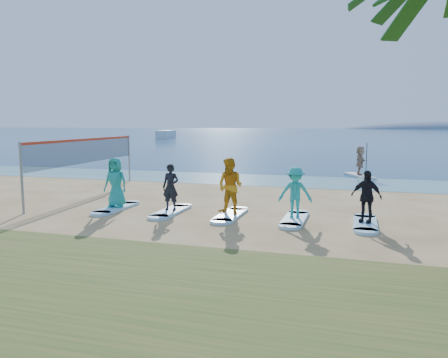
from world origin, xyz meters
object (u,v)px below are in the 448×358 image
(paddleboard, at_px, (360,176))
(surfboard_0, at_px, (116,208))
(student_3, at_px, (295,193))
(volleyball_net, at_px, (87,151))
(surfboard_3, at_px, (295,219))
(student_4, at_px, (366,196))
(surfboard_2, at_px, (230,215))
(student_2, at_px, (230,186))
(paddleboarder, at_px, (360,161))
(boat_offshore_a, at_px, (166,139))
(student_1, at_px, (171,187))
(surfboard_4, at_px, (365,223))
(student_0, at_px, (116,182))
(surfboard_1, at_px, (171,211))

(paddleboard, distance_m, surfboard_0, 15.54)
(paddleboard, bearing_deg, student_3, -123.68)
(student_3, bearing_deg, volleyball_net, 156.60)
(paddleboard, distance_m, surfboard_3, 13.12)
(surfboard_3, height_order, student_4, student_4)
(paddleboard, bearing_deg, surfboard_3, -123.68)
(surfboard_2, distance_m, student_2, 0.99)
(paddleboarder, xyz_separation_m, student_2, (-4.24, -12.95, 0.07))
(boat_offshore_a, bearing_deg, student_2, -75.43)
(student_1, height_order, student_3, student_3)
(paddleboard, height_order, student_3, student_3)
(volleyball_net, distance_m, surfboard_4, 12.23)
(surfboard_0, height_order, student_2, student_2)
(student_0, height_order, student_2, student_2)
(boat_offshore_a, distance_m, student_1, 79.53)
(student_4, bearing_deg, paddleboard, 111.04)
(student_2, bearing_deg, student_3, 16.47)
(paddleboarder, xyz_separation_m, surfboard_3, (-2.06, -12.95, -0.92))
(surfboard_0, xyz_separation_m, student_2, (4.35, 0.00, 0.99))
(paddleboarder, xyz_separation_m, student_3, (-2.06, -12.95, -0.05))
(surfboard_2, relative_size, student_4, 1.37)
(volleyball_net, distance_m, surfboard_3, 10.16)
(student_0, height_order, surfboard_1, student_0)
(surfboard_3, bearing_deg, student_3, 0.00)
(student_0, xyz_separation_m, student_4, (8.70, 0.00, -0.10))
(surfboard_0, xyz_separation_m, surfboard_3, (6.52, 0.00, 0.00))
(paddleboarder, bearing_deg, student_3, 168.45)
(surfboard_0, relative_size, surfboard_4, 1.00)
(volleyball_net, bearing_deg, student_2, -20.58)
(student_0, bearing_deg, student_3, 0.28)
(surfboard_1, bearing_deg, surfboard_0, 180.00)
(student_0, bearing_deg, student_2, 0.28)
(surfboard_1, bearing_deg, volleyball_net, 152.02)
(surfboard_3, xyz_separation_m, surfboard_4, (2.17, 0.00, 0.00))
(volleyball_net, relative_size, paddleboard, 3.02)
(boat_offshore_a, relative_size, surfboard_0, 3.96)
(surfboard_1, relative_size, student_1, 1.35)
(surfboard_0, xyz_separation_m, student_0, (0.00, 0.00, 0.95))
(surfboard_1, height_order, student_4, student_4)
(student_1, xyz_separation_m, student_2, (2.17, 0.00, 0.13))
(student_2, bearing_deg, student_1, -163.53)
(volleyball_net, bearing_deg, student_4, -13.31)
(boat_offshore_a, xyz_separation_m, surfboard_1, (33.04, -72.34, 0.04))
(paddleboard, distance_m, student_4, 12.98)
(surfboard_3, height_order, student_3, student_3)
(surfboard_0, height_order, surfboard_1, same)
(surfboard_4, relative_size, student_4, 1.37)
(surfboard_1, distance_m, student_4, 6.58)
(student_4, bearing_deg, surfboard_3, -159.44)
(paddleboarder, relative_size, surfboard_2, 0.77)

